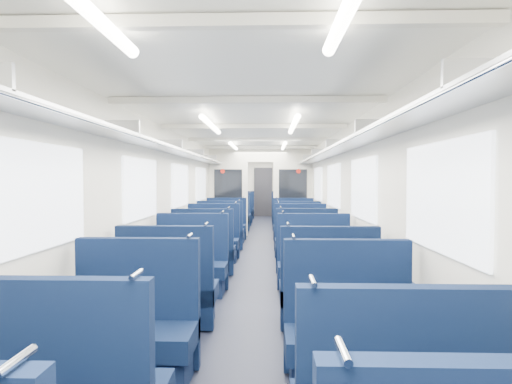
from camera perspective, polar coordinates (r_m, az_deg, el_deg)
name	(u,v)px	position (r m, az deg, el deg)	size (l,w,h in m)	color
floor	(257,258)	(8.18, 0.19, -9.06)	(2.80, 18.00, 0.01)	black
ceiling	(257,137)	(8.07, 0.19, 7.56)	(2.80, 18.00, 0.01)	white
wall_left	(186,198)	(8.19, -9.64, -0.78)	(0.02, 18.00, 2.35)	beige
dado_left	(187,240)	(8.27, -9.51, -6.50)	(0.03, 17.90, 0.70)	black
wall_right	(329,198)	(8.12, 10.12, -0.80)	(0.02, 18.00, 2.35)	beige
dado_right	(328,240)	(8.20, 9.98, -6.57)	(0.03, 17.90, 0.70)	black
wall_far	(263,188)	(17.03, 1.00, 0.59)	(2.80, 0.02, 2.35)	beige
luggage_rack_left	(195,157)	(8.16, -8.38, 4.83)	(0.36, 17.40, 0.18)	#B2B5BA
luggage_rack_right	(320,157)	(8.10, 8.83, 4.85)	(0.36, 17.40, 0.18)	#B2B5BA
windows	(257,186)	(7.57, 0.10, 0.89)	(2.78, 15.60, 0.75)	white
ceiling_fittings	(257,139)	(7.80, 0.14, 7.31)	(2.70, 16.06, 0.11)	silver
end_door	(263,192)	(16.98, 1.00, 0.00)	(0.75, 0.06, 2.00)	black
bulkhead	(260,190)	(11.20, 0.63, 0.24)	(2.80, 0.10, 2.35)	silver
seat_6	(133,335)	(3.50, -16.61, -18.37)	(0.99, 0.54, 1.10)	#0C1A3A
seat_7	(350,338)	(3.38, 12.81, -19.14)	(0.99, 0.54, 1.10)	#0C1A3A
seat_8	(168,294)	(4.54, -12.00, -13.63)	(0.99, 0.54, 1.10)	#0C1A3A
seat_9	(328,295)	(4.46, 9.87, -13.87)	(0.99, 0.54, 1.10)	#0C1A3A
seat_10	(191,268)	(5.72, -8.99, -10.35)	(0.99, 0.54, 1.10)	#0C1A3A
seat_11	(314,269)	(5.67, 8.04, -10.46)	(0.99, 0.54, 1.10)	#0C1A3A
seat_12	(204,253)	(6.81, -7.21, -8.38)	(0.99, 0.54, 1.10)	#0C1A3A
seat_13	(306,252)	(6.88, 6.90, -8.27)	(0.99, 0.54, 1.10)	#0C1A3A
seat_14	(213,243)	(7.87, -5.97, -6.99)	(0.99, 0.54, 1.10)	#0C1A3A
seat_15	(301,242)	(7.90, 6.21, -6.95)	(0.99, 0.54, 1.10)	#0C1A3A
seat_16	(221,234)	(9.11, -4.90, -5.78)	(0.99, 0.54, 1.10)	#0C1A3A
seat_17	(297,235)	(8.95, 5.68, -5.92)	(0.99, 0.54, 1.10)	#0C1A3A
seat_18	(226,228)	(10.24, -4.16, -4.93)	(0.99, 0.54, 1.10)	#0C1A3A
seat_19	(294,228)	(10.12, 5.22, -5.01)	(0.99, 0.54, 1.10)	#0C1A3A
seat_20	(233,220)	(12.21, -3.20, -3.83)	(0.99, 0.54, 1.10)	#0C1A3A
seat_21	(289,219)	(12.32, 4.59, -3.79)	(0.99, 0.54, 1.10)	#0C1A3A
seat_22	(236,216)	(13.28, -2.80, -3.38)	(0.99, 0.54, 1.10)	#0C1A3A
seat_23	(287,216)	(13.44, 4.35, -3.32)	(0.99, 0.54, 1.10)	#0C1A3A
seat_24	(239,213)	(14.45, -2.43, -2.95)	(0.99, 0.54, 1.10)	#0C1A3A
seat_25	(286,213)	(14.62, 4.14, -2.90)	(0.99, 0.54, 1.10)	#0C1A3A
seat_26	(241,210)	(15.71, -2.09, -2.57)	(0.99, 0.54, 1.10)	#0C1A3A
seat_27	(285,211)	(15.59, 3.99, -2.61)	(0.99, 0.54, 1.10)	#0C1A3A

